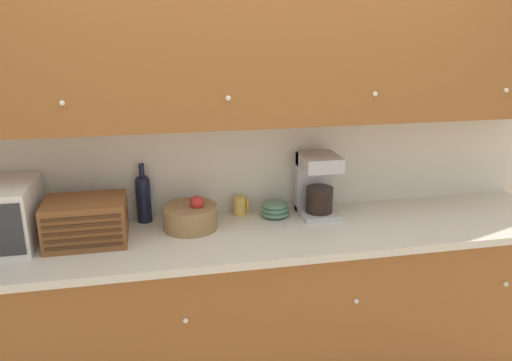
% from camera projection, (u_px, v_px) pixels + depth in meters
% --- Properties ---
extents(ground_plane, '(24.00, 24.00, 0.00)m').
position_uv_depth(ground_plane, '(249.00, 341.00, 3.22)').
color(ground_plane, tan).
extents(wall_back, '(5.81, 0.06, 2.60)m').
position_uv_depth(wall_back, '(247.00, 143.00, 2.86)').
color(wall_back, silver).
rests_on(wall_back, ground_plane).
extents(counter_unit, '(3.43, 0.68, 0.91)m').
position_uv_depth(counter_unit, '(260.00, 305.00, 2.78)').
color(counter_unit, '#935628').
rests_on(counter_unit, ground_plane).
extents(backsplash_panel, '(3.41, 0.01, 0.55)m').
position_uv_depth(backsplash_panel, '(248.00, 165.00, 2.86)').
color(backsplash_panel, silver).
rests_on(backsplash_panel, counter_unit).
extents(upper_cabinets, '(3.41, 0.38, 0.88)m').
position_uv_depth(upper_cabinets, '(286.00, 36.00, 2.51)').
color(upper_cabinets, '#935628').
rests_on(upper_cabinets, backsplash_panel).
extents(bread_box, '(0.39, 0.29, 0.22)m').
position_uv_depth(bread_box, '(86.00, 221.00, 2.47)').
color(bread_box, brown).
rests_on(bread_box, counter_unit).
extents(wine_bottle, '(0.08, 0.08, 0.33)m').
position_uv_depth(wine_bottle, '(143.00, 196.00, 2.73)').
color(wine_bottle, black).
rests_on(wine_bottle, counter_unit).
extents(fruit_basket, '(0.29, 0.29, 0.19)m').
position_uv_depth(fruit_basket, '(190.00, 216.00, 2.65)').
color(fruit_basket, '#937047').
rests_on(fruit_basket, counter_unit).
extents(mug, '(0.09, 0.08, 0.11)m').
position_uv_depth(mug, '(240.00, 206.00, 2.86)').
color(mug, gold).
rests_on(mug, counter_unit).
extents(bowl_stack_on_counter, '(0.17, 0.17, 0.09)m').
position_uv_depth(bowl_stack_on_counter, '(275.00, 209.00, 2.82)').
color(bowl_stack_on_counter, slate).
rests_on(bowl_stack_on_counter, counter_unit).
extents(coffee_maker, '(0.21, 0.24, 0.36)m').
position_uv_depth(coffee_maker, '(317.00, 184.00, 2.82)').
color(coffee_maker, '#B7B7BC').
rests_on(coffee_maker, counter_unit).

